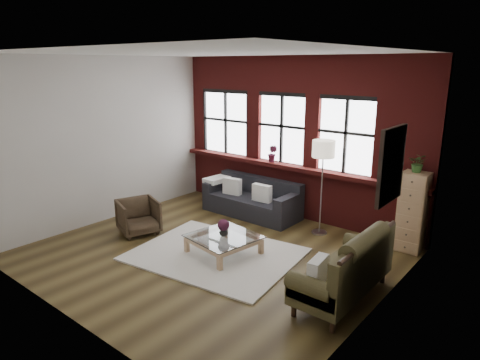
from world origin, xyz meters
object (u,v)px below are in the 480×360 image
Objects in this scene: vase at (224,232)px; drawer_chest at (413,212)px; armchair at (139,217)px; dark_sofa at (251,198)px; vintage_settee at (343,266)px; floor_lamp at (322,184)px; coffee_table at (224,245)px.

drawer_chest is at bearing 42.66° from vase.
drawer_chest reaches higher than armchair.
vintage_settee is at bearing -32.00° from dark_sofa.
floor_lamp is at bearing -167.99° from drawer_chest.
vintage_settee reaches higher than coffee_table.
dark_sofa is at bearing -174.21° from drawer_chest.
vintage_settee reaches higher than armchair.
coffee_table is (1.83, 0.30, -0.16)m from armchair.
drawer_chest is (3.13, 0.32, 0.30)m from dark_sofa.
coffee_table is 0.52× the size of floor_lamp.
vase is (0.82, -1.81, 0.03)m from dark_sofa.
coffee_table is 6.63× the size of vase.
armchair is 0.52× the size of drawer_chest.
armchair is at bearing -170.75° from vase.
dark_sofa reaches higher than vase.
drawer_chest is (2.31, 2.13, 0.28)m from vase.
vase is (-2.13, 0.03, -0.08)m from vintage_settee.
drawer_chest is at bearing 85.25° from vintage_settee.
vase is (1.83, 0.30, 0.08)m from armchair.
vase is 2.04m from floor_lamp.
coffee_table is at bearing -137.34° from drawer_chest.
vase is at bearing -137.34° from drawer_chest.
dark_sofa reaches higher than armchair.
drawer_chest is (2.31, 2.13, 0.52)m from coffee_table.
vintage_settee is 2.15m from coffee_table.
vintage_settee is at bearing -94.75° from drawer_chest.
vase is 0.08× the size of floor_lamp.
dark_sofa is 1.07× the size of floor_lamp.
dark_sofa is at bearing 179.70° from floor_lamp.
drawer_chest is (0.18, 2.16, 0.20)m from vintage_settee.
vintage_settee reaches higher than vase.
armchair reaches higher than vase.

